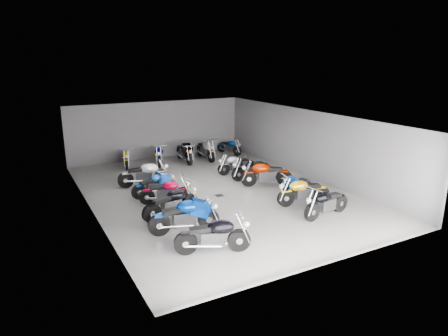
{
  "coord_description": "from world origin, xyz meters",
  "views": [
    {
      "loc": [
        -7.26,
        -14.42,
        5.52
      ],
      "look_at": [
        0.5,
        0.01,
        1.0
      ],
      "focal_mm": 32.0,
      "sensor_mm": 36.0,
      "label": 1
    }
  ],
  "objects_px": {
    "motorcycle_right_a": "(326,203)",
    "motorcycle_right_e": "(251,168)",
    "motorcycle_back_c": "(159,155)",
    "motorcycle_back_f": "(229,147)",
    "motorcycle_right_c": "(296,186)",
    "motorcycle_left_a": "(214,236)",
    "motorcycle_back_e": "(206,150)",
    "motorcycle_left_c": "(172,203)",
    "motorcycle_right_d": "(266,174)",
    "motorcycle_back_d": "(185,152)",
    "drain_grate": "(219,195)",
    "motorcycle_back_b": "(126,158)",
    "motorcycle_right_b": "(303,192)",
    "motorcycle_left_e": "(155,185)",
    "motorcycle_left_f": "(144,174)",
    "motorcycle_right_f": "(236,164)",
    "motorcycle_left_b": "(185,216)",
    "motorcycle_left_d": "(166,191)"
  },
  "relations": [
    {
      "from": "motorcycle_right_c",
      "to": "drain_grate",
      "type": "bearing_deg",
      "value": 49.19
    },
    {
      "from": "motorcycle_left_c",
      "to": "motorcycle_left_e",
      "type": "height_order",
      "value": "motorcycle_left_c"
    },
    {
      "from": "motorcycle_left_d",
      "to": "motorcycle_left_f",
      "type": "relative_size",
      "value": 0.87
    },
    {
      "from": "motorcycle_left_b",
      "to": "motorcycle_right_b",
      "type": "height_order",
      "value": "motorcycle_left_b"
    },
    {
      "from": "motorcycle_left_f",
      "to": "motorcycle_right_d",
      "type": "relative_size",
      "value": 1.04
    },
    {
      "from": "motorcycle_back_c",
      "to": "motorcycle_back_f",
      "type": "height_order",
      "value": "motorcycle_back_c"
    },
    {
      "from": "motorcycle_left_a",
      "to": "motorcycle_right_c",
      "type": "xyz_separation_m",
      "value": [
        5.26,
        2.87,
        -0.1
      ]
    },
    {
      "from": "motorcycle_left_a",
      "to": "motorcycle_right_c",
      "type": "height_order",
      "value": "motorcycle_left_a"
    },
    {
      "from": "motorcycle_right_a",
      "to": "motorcycle_back_d",
      "type": "relative_size",
      "value": 0.93
    },
    {
      "from": "motorcycle_left_d",
      "to": "motorcycle_back_b",
      "type": "relative_size",
      "value": 0.98
    },
    {
      "from": "motorcycle_left_c",
      "to": "motorcycle_left_e",
      "type": "relative_size",
      "value": 1.14
    },
    {
      "from": "motorcycle_right_b",
      "to": "motorcycle_back_d",
      "type": "distance_m",
      "value": 8.45
    },
    {
      "from": "motorcycle_right_d",
      "to": "motorcycle_back_b",
      "type": "relative_size",
      "value": 1.08
    },
    {
      "from": "motorcycle_left_d",
      "to": "motorcycle_back_f",
      "type": "distance_m",
      "value": 8.75
    },
    {
      "from": "motorcycle_left_e",
      "to": "motorcycle_back_f",
      "type": "xyz_separation_m",
      "value": [
        6.34,
        5.06,
        -0.02
      ]
    },
    {
      "from": "motorcycle_left_a",
      "to": "motorcycle_right_d",
      "type": "xyz_separation_m",
      "value": [
        4.93,
        4.58,
        0.01
      ]
    },
    {
      "from": "motorcycle_back_e",
      "to": "motorcycle_back_f",
      "type": "height_order",
      "value": "motorcycle_back_e"
    },
    {
      "from": "motorcycle_back_b",
      "to": "motorcycle_back_e",
      "type": "distance_m",
      "value": 4.4
    },
    {
      "from": "motorcycle_right_f",
      "to": "motorcycle_left_c",
      "type": "bearing_deg",
      "value": 129.7
    },
    {
      "from": "motorcycle_left_b",
      "to": "motorcycle_right_f",
      "type": "xyz_separation_m",
      "value": [
        4.89,
        5.2,
        -0.09
      ]
    },
    {
      "from": "motorcycle_back_c",
      "to": "motorcycle_left_f",
      "type": "bearing_deg",
      "value": 81.43
    },
    {
      "from": "drain_grate",
      "to": "motorcycle_left_a",
      "type": "distance_m",
      "value": 5.08
    },
    {
      "from": "motorcycle_back_c",
      "to": "motorcycle_right_c",
      "type": "bearing_deg",
      "value": 134.23
    },
    {
      "from": "motorcycle_back_f",
      "to": "motorcycle_right_e",
      "type": "bearing_deg",
      "value": 56.06
    },
    {
      "from": "motorcycle_right_d",
      "to": "motorcycle_back_d",
      "type": "bearing_deg",
      "value": 38.13
    },
    {
      "from": "motorcycle_right_f",
      "to": "motorcycle_left_e",
      "type": "bearing_deg",
      "value": 106.85
    },
    {
      "from": "motorcycle_left_d",
      "to": "motorcycle_back_b",
      "type": "height_order",
      "value": "motorcycle_back_b"
    },
    {
      "from": "motorcycle_left_f",
      "to": "motorcycle_right_b",
      "type": "xyz_separation_m",
      "value": [
        4.71,
        -5.18,
        -0.02
      ]
    },
    {
      "from": "motorcycle_right_d",
      "to": "motorcycle_back_c",
      "type": "bearing_deg",
      "value": 49.77
    },
    {
      "from": "motorcycle_left_e",
      "to": "motorcycle_right_d",
      "type": "relative_size",
      "value": 0.91
    },
    {
      "from": "drain_grate",
      "to": "motorcycle_back_c",
      "type": "bearing_deg",
      "value": 94.65
    },
    {
      "from": "motorcycle_left_e",
      "to": "motorcycle_back_e",
      "type": "distance_m",
      "value": 6.45
    },
    {
      "from": "motorcycle_left_a",
      "to": "motorcycle_back_f",
      "type": "xyz_separation_m",
      "value": [
        6.47,
        10.72,
        -0.09
      ]
    },
    {
      "from": "motorcycle_left_a",
      "to": "motorcycle_left_c",
      "type": "distance_m",
      "value": 3.13
    },
    {
      "from": "motorcycle_left_f",
      "to": "motorcycle_back_e",
      "type": "xyz_separation_m",
      "value": [
        4.52,
        3.13,
        0.01
      ]
    },
    {
      "from": "motorcycle_left_e",
      "to": "motorcycle_back_d",
      "type": "distance_m",
      "value": 5.64
    },
    {
      "from": "drain_grate",
      "to": "motorcycle_right_c",
      "type": "relative_size",
      "value": 0.17
    },
    {
      "from": "motorcycle_left_c",
      "to": "motorcycle_left_d",
      "type": "bearing_deg",
      "value": 158.39
    },
    {
      "from": "motorcycle_left_b",
      "to": "motorcycle_left_c",
      "type": "bearing_deg",
      "value": -172.87
    },
    {
      "from": "motorcycle_right_b",
      "to": "motorcycle_right_d",
      "type": "relative_size",
      "value": 1.01
    },
    {
      "from": "motorcycle_right_f",
      "to": "motorcycle_back_b",
      "type": "bearing_deg",
      "value": 50.82
    },
    {
      "from": "motorcycle_right_a",
      "to": "motorcycle_right_e",
      "type": "relative_size",
      "value": 1.01
    },
    {
      "from": "motorcycle_left_a",
      "to": "motorcycle_back_e",
      "type": "relative_size",
      "value": 0.93
    },
    {
      "from": "motorcycle_back_c",
      "to": "motorcycle_right_d",
      "type": "bearing_deg",
      "value": 137.55
    },
    {
      "from": "motorcycle_right_e",
      "to": "motorcycle_back_b",
      "type": "height_order",
      "value": "motorcycle_right_e"
    },
    {
      "from": "motorcycle_right_c",
      "to": "motorcycle_back_d",
      "type": "xyz_separation_m",
      "value": [
        -1.86,
        7.37,
        0.12
      ]
    },
    {
      "from": "motorcycle_left_f",
      "to": "motorcycle_back_e",
      "type": "height_order",
      "value": "motorcycle_back_e"
    },
    {
      "from": "motorcycle_back_f",
      "to": "motorcycle_back_d",
      "type": "bearing_deg",
      "value": -7.52
    },
    {
      "from": "motorcycle_left_c",
      "to": "motorcycle_back_f",
      "type": "relative_size",
      "value": 1.22
    },
    {
      "from": "motorcycle_left_a",
      "to": "motorcycle_back_c",
      "type": "distance_m",
      "value": 10.58
    }
  ]
}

